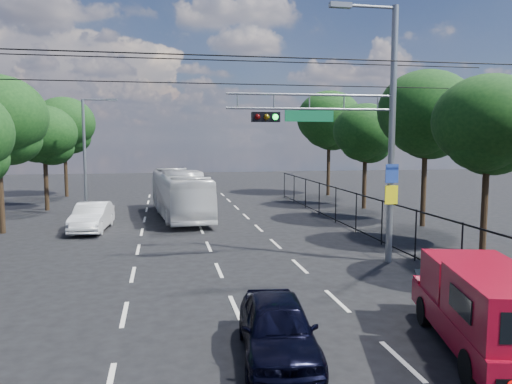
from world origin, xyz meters
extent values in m
plane|color=black|center=(0.00, 0.00, 0.00)|extent=(120.00, 120.00, 0.00)
cube|color=beige|center=(-3.00, 4.00, 0.01)|extent=(0.12, 2.00, 0.01)
cube|color=beige|center=(-3.00, 8.00, 0.01)|extent=(0.12, 2.00, 0.01)
cube|color=beige|center=(-3.00, 12.00, 0.01)|extent=(0.12, 2.00, 0.01)
cube|color=beige|center=(-3.00, 16.00, 0.01)|extent=(0.12, 2.00, 0.01)
cube|color=beige|center=(-3.00, 20.00, 0.01)|extent=(0.12, 2.00, 0.01)
cube|color=beige|center=(-3.00, 24.00, 0.01)|extent=(0.12, 2.00, 0.01)
cube|color=beige|center=(-3.00, 28.00, 0.01)|extent=(0.12, 2.00, 0.01)
cube|color=beige|center=(-3.00, 32.00, 0.01)|extent=(0.12, 2.00, 0.01)
cube|color=beige|center=(0.00, 0.00, 0.01)|extent=(0.12, 2.00, 0.01)
cube|color=beige|center=(0.00, 4.00, 0.01)|extent=(0.12, 2.00, 0.01)
cube|color=beige|center=(0.00, 8.00, 0.01)|extent=(0.12, 2.00, 0.01)
cube|color=beige|center=(0.00, 12.00, 0.01)|extent=(0.12, 2.00, 0.01)
cube|color=beige|center=(0.00, 16.00, 0.01)|extent=(0.12, 2.00, 0.01)
cube|color=beige|center=(0.00, 20.00, 0.01)|extent=(0.12, 2.00, 0.01)
cube|color=beige|center=(0.00, 24.00, 0.01)|extent=(0.12, 2.00, 0.01)
cube|color=beige|center=(0.00, 28.00, 0.01)|extent=(0.12, 2.00, 0.01)
cube|color=beige|center=(0.00, 32.00, 0.01)|extent=(0.12, 2.00, 0.01)
cube|color=beige|center=(3.00, 0.00, 0.01)|extent=(0.12, 2.00, 0.01)
cube|color=beige|center=(3.00, 4.00, 0.01)|extent=(0.12, 2.00, 0.01)
cube|color=beige|center=(3.00, 8.00, 0.01)|extent=(0.12, 2.00, 0.01)
cube|color=beige|center=(3.00, 12.00, 0.01)|extent=(0.12, 2.00, 0.01)
cube|color=beige|center=(3.00, 16.00, 0.01)|extent=(0.12, 2.00, 0.01)
cube|color=beige|center=(3.00, 20.00, 0.01)|extent=(0.12, 2.00, 0.01)
cube|color=beige|center=(3.00, 24.00, 0.01)|extent=(0.12, 2.00, 0.01)
cube|color=beige|center=(3.00, 28.00, 0.01)|extent=(0.12, 2.00, 0.01)
cube|color=beige|center=(3.00, 32.00, 0.01)|extent=(0.12, 2.00, 0.01)
cylinder|color=slate|center=(6.50, 8.00, 4.75)|extent=(0.24, 0.24, 9.50)
cylinder|color=slate|center=(5.50, 8.00, 9.40)|extent=(2.00, 0.10, 0.10)
cube|color=slate|center=(4.40, 8.00, 9.40)|extent=(0.80, 0.25, 0.18)
cylinder|color=slate|center=(3.40, 8.00, 6.25)|extent=(6.20, 0.08, 0.08)
cylinder|color=slate|center=(3.40, 8.00, 5.75)|extent=(6.20, 0.08, 0.08)
cube|color=black|center=(1.70, 8.00, 5.45)|extent=(1.00, 0.28, 0.35)
sphere|color=#3F0505|center=(1.38, 7.85, 5.45)|extent=(0.20, 0.20, 0.20)
sphere|color=#4C3805|center=(1.70, 7.85, 5.45)|extent=(0.20, 0.20, 0.20)
sphere|color=#0CE533|center=(2.02, 7.85, 5.45)|extent=(0.20, 0.20, 0.20)
cube|color=#0D5F36|center=(3.30, 8.00, 5.50)|extent=(1.80, 0.05, 0.40)
cube|color=#213F9D|center=(6.48, 7.86, 3.40)|extent=(0.50, 0.04, 0.70)
cube|color=#FFED0D|center=(6.48, 7.86, 2.60)|extent=(0.50, 0.04, 0.70)
cylinder|color=slate|center=(5.90, 8.00, 6.00)|extent=(0.05, 0.05, 0.50)
cylinder|color=slate|center=(4.60, 8.00, 6.00)|extent=(0.05, 0.05, 0.50)
cylinder|color=slate|center=(3.30, 8.00, 6.00)|extent=(0.05, 0.05, 0.50)
cylinder|color=slate|center=(2.00, 8.00, 6.00)|extent=(0.05, 0.05, 0.50)
cylinder|color=slate|center=(0.70, 8.00, 6.00)|extent=(0.05, 0.05, 0.50)
cylinder|color=slate|center=(-6.50, 22.00, 3.50)|extent=(0.18, 0.18, 7.00)
cylinder|color=slate|center=(-5.70, 22.00, 7.00)|extent=(1.60, 0.09, 0.09)
cube|color=slate|center=(-4.80, 22.00, 7.00)|extent=(0.60, 0.22, 0.15)
cylinder|color=black|center=(0.00, 6.00, 7.20)|extent=(22.00, 0.04, 0.04)
cylinder|color=black|center=(0.00, 9.50, 7.60)|extent=(22.00, 0.04, 0.04)
cylinder|color=black|center=(0.00, 11.00, 6.90)|extent=(22.00, 0.04, 0.04)
cube|color=black|center=(7.60, 12.00, 1.95)|extent=(0.04, 34.00, 0.06)
cube|color=black|center=(7.60, 12.00, 0.15)|extent=(0.04, 34.00, 0.06)
cylinder|color=black|center=(7.60, 5.00, 1.00)|extent=(0.06, 0.06, 2.00)
cylinder|color=black|center=(7.60, 8.00, 1.00)|extent=(0.06, 0.06, 2.00)
cylinder|color=black|center=(7.60, 11.00, 1.00)|extent=(0.06, 0.06, 2.00)
cylinder|color=black|center=(7.60, 14.00, 1.00)|extent=(0.06, 0.06, 2.00)
cylinder|color=black|center=(7.60, 17.00, 1.00)|extent=(0.06, 0.06, 2.00)
cylinder|color=black|center=(7.60, 20.00, 1.00)|extent=(0.06, 0.06, 2.00)
cylinder|color=black|center=(7.60, 23.00, 1.00)|extent=(0.06, 0.06, 2.00)
cylinder|color=black|center=(7.60, 26.00, 1.00)|extent=(0.06, 0.06, 2.00)
cylinder|color=black|center=(7.60, 29.00, 1.00)|extent=(0.06, 0.06, 2.00)
cylinder|color=black|center=(11.20, 9.00, 2.10)|extent=(0.28, 0.28, 4.20)
ellipsoid|color=black|center=(11.20, 9.00, 5.40)|extent=(4.50, 4.50, 3.83)
ellipsoid|color=black|center=(11.60, 9.30, 4.35)|extent=(3.00, 3.00, 2.40)
ellipsoid|color=black|center=(10.85, 8.80, 4.50)|extent=(2.85, 2.85, 2.28)
cylinder|color=black|center=(11.80, 15.00, 2.38)|extent=(0.28, 0.28, 4.76)
ellipsoid|color=black|center=(11.80, 15.00, 6.12)|extent=(5.10, 5.10, 4.33)
ellipsoid|color=black|center=(12.20, 15.30, 4.93)|extent=(3.40, 3.40, 2.72)
ellipsoid|color=black|center=(11.45, 14.80, 5.10)|extent=(3.23, 3.23, 2.58)
cylinder|color=black|center=(11.40, 22.00, 2.02)|extent=(0.28, 0.28, 4.03)
ellipsoid|color=black|center=(11.40, 22.00, 5.18)|extent=(4.32, 4.32, 3.67)
ellipsoid|color=black|center=(11.80, 22.30, 4.18)|extent=(2.88, 2.88, 2.30)
ellipsoid|color=black|center=(11.05, 21.80, 4.32)|extent=(2.74, 2.74, 2.19)
cylinder|color=black|center=(11.60, 30.00, 2.46)|extent=(0.28, 0.28, 4.93)
ellipsoid|color=black|center=(11.60, 30.00, 6.34)|extent=(5.28, 5.28, 4.49)
ellipsoid|color=black|center=(12.00, 30.30, 5.10)|extent=(3.52, 3.52, 2.82)
ellipsoid|color=black|center=(11.25, 29.80, 5.28)|extent=(3.34, 3.34, 2.68)
cylinder|color=black|center=(-9.80, 17.00, 2.24)|extent=(0.28, 0.28, 4.48)
ellipsoid|color=black|center=(-9.40, 17.30, 4.64)|extent=(3.20, 3.20, 2.56)
cylinder|color=black|center=(-9.40, 25.00, 1.96)|extent=(0.28, 0.28, 3.92)
ellipsoid|color=black|center=(-9.40, 25.00, 5.04)|extent=(4.20, 4.20, 3.57)
ellipsoid|color=black|center=(-9.00, 25.30, 4.06)|extent=(2.80, 2.80, 2.24)
ellipsoid|color=black|center=(-9.75, 24.80, 4.20)|extent=(2.66, 2.66, 2.13)
cylinder|color=black|center=(-9.60, 33.00, 2.30)|extent=(0.28, 0.28, 4.59)
ellipsoid|color=black|center=(-9.60, 33.00, 5.90)|extent=(4.92, 4.92, 4.18)
ellipsoid|color=black|center=(-9.20, 33.30, 4.76)|extent=(3.28, 3.28, 2.62)
ellipsoid|color=black|center=(-9.95, 32.80, 4.92)|extent=(3.12, 3.12, 2.49)
cylinder|color=black|center=(4.55, 1.82, 0.36)|extent=(0.44, 0.76, 0.72)
cylinder|color=black|center=(6.24, 1.39, 0.36)|extent=(0.44, 0.76, 0.72)
cylinder|color=black|center=(3.76, -1.27, 0.36)|extent=(0.44, 0.76, 0.72)
cube|color=maroon|center=(5.00, 0.06, 0.64)|extent=(3.16, 5.46, 0.58)
cube|color=maroon|center=(5.57, 2.30, 0.72)|extent=(1.98, 1.02, 0.57)
cube|color=black|center=(5.64, 2.57, 0.98)|extent=(1.79, 0.83, 0.32)
cube|color=maroon|center=(5.29, 1.20, 1.39)|extent=(2.19, 2.00, 0.98)
cube|color=black|center=(5.10, 0.46, 1.44)|extent=(1.56, 0.44, 0.57)
cube|color=maroon|center=(4.72, -1.04, 1.46)|extent=(2.50, 3.01, 1.08)
cube|color=black|center=(3.79, -0.80, 1.49)|extent=(0.34, 1.20, 0.46)
imported|color=black|center=(0.44, 0.62, 0.67)|extent=(1.98, 4.05, 1.33)
imported|color=silver|center=(-0.91, 20.51, 1.41)|extent=(3.42, 10.30, 2.82)
imported|color=white|center=(-5.50, 16.85, 0.72)|extent=(1.87, 4.46, 1.43)
camera|label=1|loc=(-1.92, -9.39, 4.70)|focal=35.00mm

